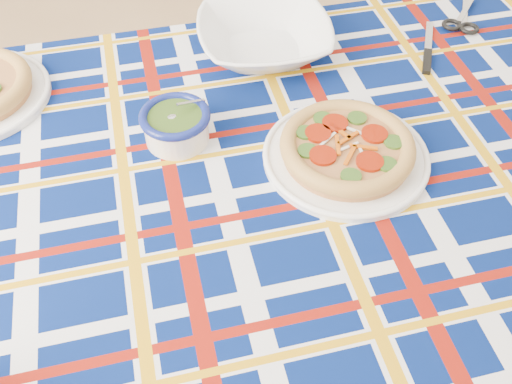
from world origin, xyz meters
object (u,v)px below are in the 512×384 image
main_focaccia_plate (347,147)px  pesto_bowl (176,123)px  serving_bowl (264,38)px  dining_table (262,195)px

main_focaccia_plate → pesto_bowl: size_ratio=2.37×
main_focaccia_plate → serving_bowl: (0.03, 0.38, 0.01)m
main_focaccia_plate → pesto_bowl: pesto_bowl is taller
dining_table → main_focaccia_plate: main_focaccia_plate is taller
dining_table → pesto_bowl: bearing=141.4°
serving_bowl → dining_table: bearing=-119.2°
main_focaccia_plate → serving_bowl: bearing=85.2°
dining_table → pesto_bowl: pesto_bowl is taller
dining_table → main_focaccia_plate: bearing=-6.2°
pesto_bowl → main_focaccia_plate: bearing=-38.0°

